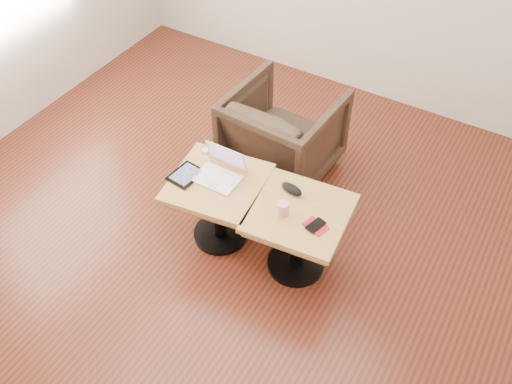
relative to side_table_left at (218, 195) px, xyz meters
The scene contains 11 objects.
room_shell 0.93m from the side_table_left, 99.01° to the right, with size 4.52×4.52×2.71m.
side_table_left is the anchor object (origin of this frame).
side_table_right 0.61m from the side_table_left, ahead, with size 0.67×0.67×0.56m.
laptop 0.19m from the side_table_left, 100.32° to the left, with size 0.30×0.27×0.21m.
tablet 0.26m from the side_table_left, 162.02° to the right, with size 0.20×0.24×0.02m.
charging_adapter 0.34m from the side_table_left, 139.63° to the left, with size 0.04×0.04×0.03m, color white.
glasses_case 0.53m from the side_table_left, 19.09° to the left, with size 0.16×0.07×0.05m, color black.
striped_cup 0.55m from the side_table_left, ahead, with size 0.07×0.07×0.10m, color #D95287.
earbuds_tangle 0.68m from the side_table_left, 11.24° to the left, with size 0.07×0.05×0.01m.
phone_on_sleeve 0.76m from the side_table_left, ahead, with size 0.16×0.14×0.02m.
armchair 0.87m from the side_table_left, 87.91° to the left, with size 0.78×0.80×0.73m, color black.
Camera 1 is at (1.62, -2.20, 3.22)m, focal length 40.00 mm.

